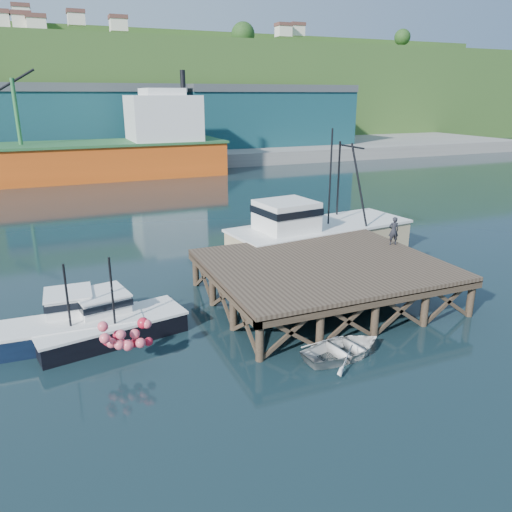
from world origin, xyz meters
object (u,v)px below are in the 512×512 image
boat_black (109,322)px  trawler (317,231)px  dinghy (344,349)px  dockworker (394,231)px  boat_navy (71,323)px

boat_black → trawler: 16.24m
boat_black → dinghy: (8.85, -5.74, -0.36)m
boat_black → trawler: size_ratio=0.52×
trawler → dinghy: (-5.80, -12.68, -1.36)m
boat_black → dockworker: size_ratio=4.13×
boat_navy → dockworker: boat_navy is taller
boat_navy → dinghy: bearing=-28.8°
boat_black → dinghy: 10.56m
boat_black → dockworker: boat_black is taller
dinghy → dockworker: bearing=-54.4°
boat_navy → dockworker: size_ratio=3.72×
boat_navy → trawler: (16.25, 6.45, 0.98)m
boat_navy → trawler: bearing=23.7°
dockworker → boat_navy: bearing=18.4°
trawler → dockworker: (1.92, -5.60, 1.21)m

